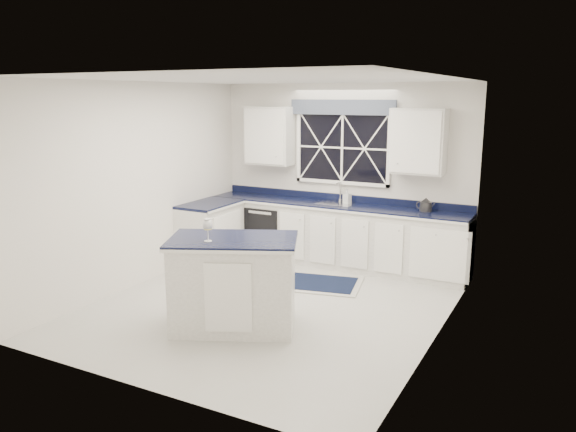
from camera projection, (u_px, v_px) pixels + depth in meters
The scene contains 13 objects.
ground at pixel (271, 306), 6.86m from camera, with size 4.50×4.50×0.00m, color #B4B5B0.
back_wall at pixel (343, 174), 8.53m from camera, with size 4.00×0.10×2.70m, color silver.
base_cabinets at pixel (310, 236), 8.46m from camera, with size 3.99×1.60×0.90m.
countertop at pixel (335, 205), 8.36m from camera, with size 3.98×0.64×0.04m, color black.
dishwasher at pixel (271, 230), 8.96m from camera, with size 0.60×0.58×0.82m, color black.
window at pixel (342, 143), 8.38m from camera, with size 1.65×0.09×1.26m.
upper_cabinets at pixel (339, 138), 8.26m from camera, with size 3.10×0.34×0.90m.
faucet at pixel (340, 191), 8.49m from camera, with size 0.05×0.20×0.30m.
island at pixel (234, 283), 6.12m from camera, with size 1.58×1.32×1.02m.
rug at pixel (310, 282), 7.68m from camera, with size 1.53×1.11×0.02m.
kettle at pixel (426, 205), 7.78m from camera, with size 0.27×0.19×0.19m.
wine_glass at pixel (208, 226), 5.85m from camera, with size 0.10×0.10×0.24m.
soap_bottle at pixel (347, 196), 8.36m from camera, with size 0.10×0.10×0.22m, color silver.
Camera 1 is at (3.19, -5.64, 2.52)m, focal length 35.00 mm.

